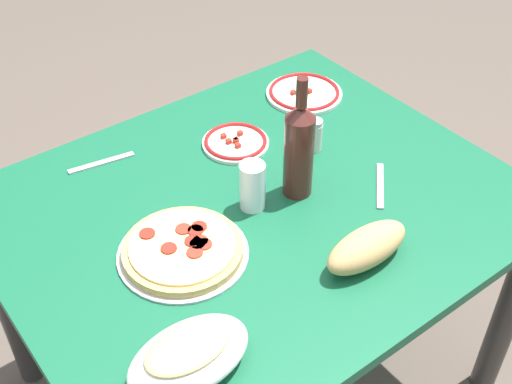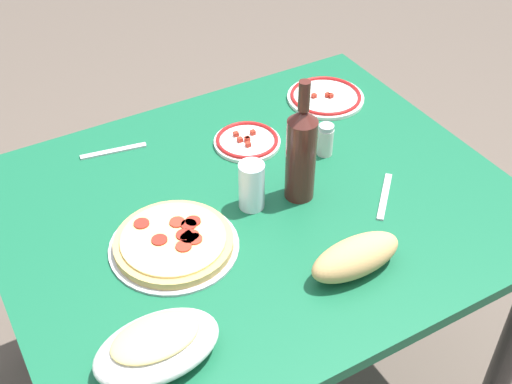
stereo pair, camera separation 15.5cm
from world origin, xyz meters
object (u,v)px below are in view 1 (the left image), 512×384
object	(u,v)px
side_plate_far	(304,93)
bread_loaf	(367,247)
baked_pasta_dish	(189,354)
water_glass	(252,186)
wine_bottle	(299,149)
side_plate_near	(236,142)
pepperoni_pizza	(183,250)
dining_table	(256,237)
spice_shaker	(315,135)

from	to	relation	value
side_plate_far	bread_loaf	world-z (taller)	bread_loaf
baked_pasta_dish	water_glass	distance (m)	0.46
wine_bottle	side_plate_near	bearing A→B (deg)	-88.30
baked_pasta_dish	side_plate_near	xyz separation A→B (m)	(-0.47, -0.51, -0.03)
water_glass	wine_bottle	bearing A→B (deg)	169.60
pepperoni_pizza	bread_loaf	size ratio (longest dim) A/B	1.35
dining_table	side_plate_near	xyz separation A→B (m)	(-0.09, -0.21, 0.12)
water_glass	spice_shaker	xyz separation A→B (m)	(-0.26, -0.08, -0.02)
wine_bottle	spice_shaker	bearing A→B (deg)	-144.04
side_plate_near	side_plate_far	distance (m)	0.31
baked_pasta_dish	pepperoni_pizza	bearing A→B (deg)	-119.98
baked_pasta_dish	side_plate_near	world-z (taller)	baked_pasta_dish
wine_bottle	side_plate_near	world-z (taller)	wine_bottle
side_plate_near	bread_loaf	bearing A→B (deg)	87.26
wine_bottle	bread_loaf	size ratio (longest dim) A/B	1.47
dining_table	bread_loaf	world-z (taller)	bread_loaf
dining_table	spice_shaker	distance (m)	0.30
bread_loaf	side_plate_far	bearing A→B (deg)	-119.10
water_glass	side_plate_near	xyz separation A→B (m)	(-0.11, -0.22, -0.05)
water_glass	side_plate_far	world-z (taller)	water_glass
side_plate_far	water_glass	bearing A→B (deg)	35.86
side_plate_near	baked_pasta_dish	bearing A→B (deg)	47.24
dining_table	pepperoni_pizza	size ratio (longest dim) A/B	4.17
baked_pasta_dish	side_plate_far	bearing A→B (deg)	-142.77
pepperoni_pizza	spice_shaker	bearing A→B (deg)	-165.88
bread_loaf	wine_bottle	bearing A→B (deg)	-96.76
pepperoni_pizza	side_plate_far	size ratio (longest dim) A/B	1.30
wine_bottle	water_glass	distance (m)	0.14
dining_table	water_glass	xyz separation A→B (m)	(0.02, 0.01, 0.17)
wine_bottle	side_plate_near	distance (m)	0.27
dining_table	baked_pasta_dish	size ratio (longest dim) A/B	4.94
pepperoni_pizza	wine_bottle	size ratio (longest dim) A/B	0.92
dining_table	wine_bottle	bearing A→B (deg)	164.37
baked_pasta_dish	side_plate_far	distance (m)	0.97
side_plate_far	dining_table	bearing A→B (deg)	36.27
water_glass	side_plate_near	distance (m)	0.25
dining_table	side_plate_far	world-z (taller)	side_plate_far
baked_pasta_dish	spice_shaker	world-z (taller)	spice_shaker
water_glass	side_plate_far	bearing A→B (deg)	-144.14
side_plate_far	spice_shaker	world-z (taller)	spice_shaker
side_plate_far	baked_pasta_dish	bearing A→B (deg)	37.23
side_plate_near	bread_loaf	distance (m)	0.51
pepperoni_pizza	bread_loaf	bearing A→B (deg)	140.20
dining_table	side_plate_near	distance (m)	0.26
pepperoni_pizza	side_plate_far	bearing A→B (deg)	-151.97
baked_pasta_dish	bread_loaf	distance (m)	0.45
wine_bottle	water_glass	xyz separation A→B (m)	(0.12, -0.02, -0.07)
side_plate_near	side_plate_far	xyz separation A→B (m)	(-0.30, -0.08, -0.00)
wine_bottle	water_glass	world-z (taller)	wine_bottle
side_plate_near	water_glass	bearing A→B (deg)	63.40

